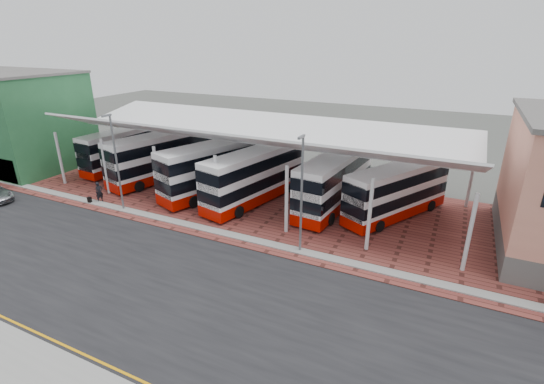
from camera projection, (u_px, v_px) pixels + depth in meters
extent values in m
plane|color=#40423E|center=(225.00, 294.00, 22.26)|extent=(140.00, 140.00, 0.00)
cube|color=black|center=(216.00, 304.00, 21.42)|extent=(120.00, 14.00, 0.02)
cube|color=brown|center=(330.00, 214.00, 32.34)|extent=(72.00, 16.00, 0.06)
cube|color=gray|center=(273.00, 245.00, 27.43)|extent=(120.00, 0.80, 0.14)
cube|color=orange|center=(141.00, 381.00, 16.63)|extent=(120.00, 0.12, 0.01)
cylinder|color=silver|center=(60.00, 159.00, 38.14)|extent=(0.26, 0.26, 5.20)
cylinder|color=silver|center=(141.00, 138.00, 47.47)|extent=(0.26, 0.26, 4.60)
cylinder|color=silver|center=(105.00, 167.00, 35.71)|extent=(0.26, 0.26, 5.20)
cylinder|color=silver|center=(181.00, 143.00, 45.04)|extent=(0.26, 0.26, 4.60)
cylinder|color=silver|center=(157.00, 176.00, 33.28)|extent=(0.26, 0.26, 5.20)
cylinder|color=silver|center=(226.00, 149.00, 42.62)|extent=(0.26, 0.26, 4.60)
cylinder|color=silver|center=(217.00, 187.00, 30.86)|extent=(0.26, 0.26, 5.20)
cylinder|color=silver|center=(276.00, 156.00, 40.19)|extent=(0.26, 0.26, 4.60)
cylinder|color=silver|center=(287.00, 200.00, 28.43)|extent=(0.26, 0.26, 5.20)
cylinder|color=silver|center=(333.00, 163.00, 37.76)|extent=(0.26, 0.26, 4.60)
cylinder|color=silver|center=(370.00, 215.00, 26.01)|extent=(0.26, 0.26, 5.20)
cylinder|color=silver|center=(397.00, 172.00, 35.34)|extent=(0.26, 0.26, 4.60)
cylinder|color=silver|center=(470.00, 233.00, 23.58)|extent=(0.26, 0.26, 5.20)
cylinder|color=silver|center=(471.00, 182.00, 32.91)|extent=(0.26, 0.26, 4.60)
cube|color=silver|center=(230.00, 138.00, 31.42)|extent=(37.00, 4.95, 1.95)
cube|color=silver|center=(262.00, 127.00, 36.19)|extent=(37.00, 7.12, 1.43)
cube|color=#296539|center=(38.00, 124.00, 41.78)|extent=(6.20, 10.00, 10.00)
cube|color=black|center=(0.00, 169.00, 38.99)|extent=(5.20, 0.20, 2.40)
cube|color=#555250|center=(27.00, 74.00, 39.92)|extent=(6.40, 10.20, 0.25)
cube|color=beige|center=(0.00, 119.00, 44.41)|extent=(6.20, 10.00, 10.00)
cylinder|color=slate|center=(117.00, 164.00, 31.74)|extent=(0.16, 0.16, 8.00)
cube|color=slate|center=(107.00, 115.00, 30.02)|extent=(0.15, 0.90, 0.15)
cylinder|color=slate|center=(301.00, 197.00, 25.27)|extent=(0.16, 0.16, 8.00)
cube|color=slate|center=(301.00, 137.00, 23.55)|extent=(0.15, 0.90, 0.15)
cube|color=white|center=(126.00, 148.00, 42.97)|extent=(3.10, 10.52, 4.05)
cube|color=#A50A00|center=(128.00, 162.00, 43.58)|extent=(3.14, 10.56, 0.85)
cube|color=black|center=(126.00, 152.00, 43.13)|extent=(3.14, 10.56, 0.90)
cube|color=black|center=(124.00, 138.00, 42.58)|extent=(3.14, 10.56, 0.90)
cube|color=black|center=(84.00, 160.00, 38.86)|extent=(2.12, 0.25, 3.39)
cylinder|color=black|center=(95.00, 170.00, 41.50)|extent=(0.33, 0.96, 0.94)
cylinder|color=black|center=(110.00, 174.00, 40.40)|extent=(0.33, 0.96, 0.94)
cylinder|color=black|center=(143.00, 155.00, 46.85)|extent=(0.33, 0.96, 0.94)
cylinder|color=black|center=(158.00, 158.00, 45.76)|extent=(0.33, 0.96, 0.94)
cube|color=white|center=(161.00, 156.00, 39.42)|extent=(5.29, 11.57, 4.41)
cube|color=#A50A00|center=(163.00, 173.00, 40.08)|extent=(5.34, 11.62, 0.92)
cube|color=black|center=(162.00, 160.00, 39.59)|extent=(5.34, 11.62, 0.97)
cube|color=black|center=(160.00, 144.00, 38.99)|extent=(5.34, 11.62, 0.97)
cube|color=black|center=(109.00, 170.00, 35.48)|extent=(2.26, 0.67, 3.69)
cylinder|color=black|center=(124.00, 180.00, 38.33)|extent=(0.53, 1.07, 1.03)
cylinder|color=black|center=(139.00, 186.00, 36.80)|extent=(0.53, 1.07, 1.03)
cylinder|color=black|center=(184.00, 164.00, 43.47)|extent=(0.53, 1.07, 1.03)
cylinder|color=black|center=(199.00, 168.00, 41.93)|extent=(0.53, 1.07, 1.03)
cube|color=white|center=(218.00, 167.00, 35.88)|extent=(6.21, 11.68, 4.48)
cube|color=#A50A00|center=(219.00, 185.00, 36.55)|extent=(6.27, 11.73, 0.94)
cube|color=black|center=(218.00, 172.00, 36.05)|extent=(6.27, 11.73, 0.99)
cube|color=black|center=(217.00, 154.00, 35.44)|extent=(6.27, 11.73, 0.99)
cube|color=black|center=(163.00, 183.00, 32.17)|extent=(2.25, 0.87, 3.75)
cylinder|color=black|center=(177.00, 194.00, 35.04)|extent=(0.62, 1.08, 1.04)
cylinder|color=black|center=(194.00, 202.00, 33.33)|extent=(0.62, 1.08, 1.04)
cylinder|color=black|center=(240.00, 175.00, 39.88)|extent=(0.62, 1.08, 1.04)
cylinder|color=black|center=(257.00, 181.00, 38.17)|extent=(0.62, 1.08, 1.04)
cube|color=white|center=(255.00, 175.00, 34.03)|extent=(4.86, 11.35, 4.33)
cube|color=#A50A00|center=(255.00, 194.00, 34.68)|extent=(4.91, 11.40, 0.91)
cube|color=black|center=(255.00, 180.00, 34.20)|extent=(4.91, 11.40, 0.96)
cube|color=black|center=(255.00, 162.00, 33.61)|extent=(4.91, 11.40, 0.96)
cube|color=black|center=(208.00, 194.00, 30.07)|extent=(2.23, 0.59, 3.62)
cylinder|color=black|center=(216.00, 204.00, 32.87)|extent=(0.49, 1.04, 1.01)
cylinder|color=black|center=(239.00, 212.00, 31.42)|extent=(0.49, 1.04, 1.01)
cylinder|color=black|center=(269.00, 182.00, 38.04)|extent=(0.49, 1.04, 1.01)
cylinder|color=black|center=(290.00, 187.00, 36.59)|extent=(0.49, 1.04, 1.01)
cube|color=white|center=(335.00, 180.00, 32.93)|extent=(3.54, 11.20, 4.30)
cube|color=#A50A00|center=(334.00, 199.00, 33.57)|extent=(3.58, 11.24, 0.90)
cube|color=black|center=(335.00, 185.00, 33.09)|extent=(3.58, 11.24, 0.95)
cube|color=black|center=(336.00, 167.00, 32.51)|extent=(3.58, 11.24, 0.95)
cube|color=black|center=(306.00, 202.00, 28.62)|extent=(2.25, 0.31, 3.60)
cylinder|color=black|center=(302.00, 212.00, 31.42)|extent=(0.37, 1.02, 1.00)
cylinder|color=black|center=(331.00, 219.00, 30.21)|extent=(0.37, 1.02, 1.00)
cylinder|color=black|center=(336.00, 186.00, 37.03)|extent=(0.37, 1.02, 1.00)
cylinder|color=black|center=(362.00, 191.00, 35.82)|extent=(0.37, 1.02, 1.00)
cube|color=white|center=(397.00, 190.00, 31.14)|extent=(6.83, 10.00, 3.96)
cube|color=#A50A00|center=(395.00, 209.00, 31.73)|extent=(6.88, 10.05, 0.83)
cube|color=black|center=(397.00, 195.00, 31.29)|extent=(6.88, 10.05, 0.87)
cube|color=black|center=(399.00, 178.00, 30.76)|extent=(6.88, 10.05, 0.87)
cube|color=black|center=(353.00, 206.00, 28.44)|extent=(1.87, 1.06, 3.31)
cylinder|color=black|center=(356.00, 216.00, 30.88)|extent=(0.66, 0.93, 0.92)
cylinder|color=black|center=(380.00, 226.00, 29.15)|extent=(0.66, 0.93, 0.92)
cylinder|color=black|center=(407.00, 197.00, 34.42)|extent=(0.66, 0.93, 0.92)
cylinder|color=black|center=(431.00, 206.00, 32.69)|extent=(0.66, 0.93, 0.92)
imported|color=black|center=(99.00, 192.00, 34.37)|extent=(0.61, 0.76, 1.81)
cube|color=black|center=(90.00, 200.00, 34.30)|extent=(0.33, 0.24, 0.56)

